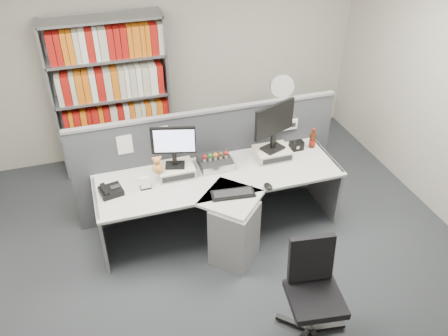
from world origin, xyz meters
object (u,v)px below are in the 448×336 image
object	(u,v)px
monitor_right	(274,123)
filing_cabinet	(278,134)
desk_fan	(282,89)
office_chair	(313,288)
desktop_pc	(215,162)
cola_bottle	(312,140)
desk_phone	(110,191)
shelving_unit	(112,99)
desk_calendar	(145,184)
desk	(226,207)
mouse	(268,186)
speaker	(296,146)
monitor_left	(174,143)
keyboard	(233,194)

from	to	relation	value
monitor_right	filing_cabinet	xyz separation A→B (m)	(0.53, 1.02, -0.80)
desk_fan	office_chair	xyz separation A→B (m)	(-0.84, -2.70, -0.52)
desktop_pc	cola_bottle	size ratio (longest dim) A/B	1.44
desk_phone	shelving_unit	world-z (taller)	shelving_unit
monitor_right	desk_phone	xyz separation A→B (m)	(-1.79, -0.14, -0.39)
desk_phone	filing_cabinet	bearing A→B (deg)	26.43
desk_calendar	filing_cabinet	xyz separation A→B (m)	(1.98, 1.17, -0.42)
desk	mouse	size ratio (longest dim) A/B	20.89
mouse	desk_phone	distance (m)	1.58
mouse	desk_fan	size ratio (longest dim) A/B	0.25
mouse	desktop_pc	bearing A→B (deg)	125.96
monitor_right	filing_cabinet	size ratio (longest dim) A/B	0.78
desk_fan	speaker	bearing A→B (deg)	-102.65
filing_cabinet	desk_fan	distance (m)	0.67
monitor_left	desk_calendar	bearing A→B (deg)	-156.01
cola_bottle	filing_cabinet	distance (m)	1.07
mouse	office_chair	bearing A→B (deg)	-92.16
cola_bottle	desk_calendar	bearing A→B (deg)	-174.03
desk	office_chair	size ratio (longest dim) A/B	2.77
monitor_left	desk_calendar	world-z (taller)	monitor_left
cola_bottle	office_chair	bearing A→B (deg)	-115.29
desktop_pc	filing_cabinet	xyz separation A→B (m)	(1.19, 1.00, -0.42)
monitor_left	mouse	xyz separation A→B (m)	(0.84, -0.53, -0.35)
shelving_unit	desk_fan	world-z (taller)	shelving_unit
monitor_right	desk_calendar	distance (m)	1.50
monitor_left	mouse	size ratio (longest dim) A/B	3.73
desk_calendar	office_chair	size ratio (longest dim) A/B	0.14
desk_calendar	speaker	distance (m)	1.77
desk	speaker	world-z (taller)	speaker
filing_cabinet	desk_fan	size ratio (longest dim) A/B	1.38
desktop_pc	mouse	world-z (taller)	desktop_pc
desk_calendar	shelving_unit	xyz separation A→B (m)	(-0.12, 1.62, 0.20)
desk	office_chair	bearing A→B (deg)	-74.47
desk	desktop_pc	distance (m)	0.50
mouse	filing_cabinet	xyz separation A→B (m)	(0.80, 1.55, -0.39)
mouse	desk_calendar	xyz separation A→B (m)	(-1.18, 0.38, 0.03)
shelving_unit	speaker	bearing A→B (deg)	-36.87
shelving_unit	filing_cabinet	world-z (taller)	shelving_unit
desktop_pc	desk_calendar	world-z (taller)	desk_calendar
monitor_left	desk_calendar	xyz separation A→B (m)	(-0.35, -0.15, -0.32)
cola_bottle	desktop_pc	bearing A→B (deg)	-178.24
desktop_pc	cola_bottle	distance (m)	1.17
keyboard	speaker	bearing A→B (deg)	31.28
monitor_left	shelving_unit	distance (m)	1.54
monitor_right	filing_cabinet	bearing A→B (deg)	62.29
mouse	cola_bottle	distance (m)	0.97
office_chair	monitor_left	bearing A→B (deg)	115.25
speaker	monitor_right	bearing A→B (deg)	-170.69
desk	cola_bottle	bearing A→B (deg)	20.20
shelving_unit	cola_bottle	bearing A→B (deg)	-34.21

